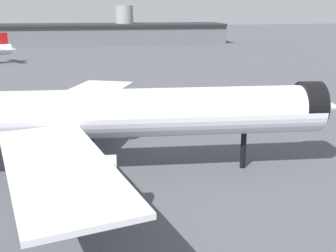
% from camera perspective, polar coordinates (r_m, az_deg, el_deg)
% --- Properties ---
extents(ground, '(900.00, 900.00, 0.00)m').
position_cam_1_polar(ground, '(57.23, -8.47, -6.67)').
color(ground, '#4C4F54').
extents(airliner_near_gate, '(65.20, 58.84, 18.71)m').
position_cam_1_polar(airliner_near_gate, '(55.24, -8.38, 1.53)').
color(airliner_near_gate, silver).
rests_on(airliner_near_gate, ground).
extents(terminal_building, '(249.83, 56.30, 22.64)m').
position_cam_1_polar(terminal_building, '(269.46, -19.25, 11.80)').
color(terminal_building, slate).
rests_on(terminal_building, ground).
extents(baggage_tug_wing, '(3.51, 3.28, 1.85)m').
position_cam_1_polar(baggage_tug_wing, '(91.64, -0.21, 2.82)').
color(baggage_tug_wing, black).
rests_on(baggage_tug_wing, ground).
extents(traffic_cone_wingtip, '(0.62, 0.62, 0.77)m').
position_cam_1_polar(traffic_cone_wingtip, '(93.53, -17.19, 1.99)').
color(traffic_cone_wingtip, '#F2600C').
rests_on(traffic_cone_wingtip, ground).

